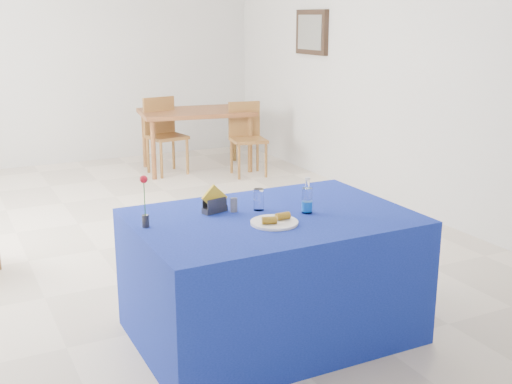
# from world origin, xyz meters

# --- Properties ---
(floor) EXTENTS (7.00, 7.00, 0.00)m
(floor) POSITION_xyz_m (0.00, 0.00, 0.00)
(floor) COLOR beige
(floor) RESTS_ON ground
(room_shell) EXTENTS (7.00, 7.00, 7.00)m
(room_shell) POSITION_xyz_m (0.00, 0.00, 1.75)
(room_shell) COLOR silver
(room_shell) RESTS_ON ground
(picture_frame) EXTENTS (0.06, 0.64, 0.52)m
(picture_frame) POSITION_xyz_m (2.47, 1.60, 1.70)
(picture_frame) COLOR black
(picture_frame) RESTS_ON room_shell
(picture_art) EXTENTS (0.02, 0.52, 0.40)m
(picture_art) POSITION_xyz_m (2.44, 1.60, 1.70)
(picture_art) COLOR #998C66
(picture_art) RESTS_ON room_shell
(plate) EXTENTS (0.27, 0.27, 0.01)m
(plate) POSITION_xyz_m (-0.01, -2.08, 0.77)
(plate) COLOR white
(plate) RESTS_ON blue_table
(drinking_glass) EXTENTS (0.06, 0.06, 0.13)m
(drinking_glass) POSITION_xyz_m (0.03, -1.80, 0.82)
(drinking_glass) COLOR white
(drinking_glass) RESTS_ON blue_table
(salt_shaker) EXTENTS (0.03, 0.03, 0.08)m
(salt_shaker) POSITION_xyz_m (-0.12, -1.77, 0.80)
(salt_shaker) COLOR slate
(salt_shaker) RESTS_ON blue_table
(pepper_shaker) EXTENTS (0.03, 0.03, 0.08)m
(pepper_shaker) POSITION_xyz_m (-0.11, -1.77, 0.80)
(pepper_shaker) COLOR slate
(pepper_shaker) RESTS_ON blue_table
(blue_table) EXTENTS (1.60, 1.10, 0.76)m
(blue_table) POSITION_xyz_m (0.05, -1.93, 0.38)
(blue_table) COLOR navy
(blue_table) RESTS_ON floor
(water_bottle) EXTENTS (0.06, 0.06, 0.21)m
(water_bottle) POSITION_xyz_m (0.26, -1.98, 0.83)
(water_bottle) COLOR white
(water_bottle) RESTS_ON blue_table
(napkin_holder) EXTENTS (0.16, 0.10, 0.17)m
(napkin_holder) POSITION_xyz_m (-0.22, -1.73, 0.81)
(napkin_holder) COLOR #343439
(napkin_holder) RESTS_ON blue_table
(rose_vase) EXTENTS (0.04, 0.04, 0.29)m
(rose_vase) POSITION_xyz_m (-0.67, -1.81, 0.90)
(rose_vase) COLOR #25252A
(rose_vase) RESTS_ON blue_table
(oak_table) EXTENTS (1.47, 1.06, 0.76)m
(oak_table) POSITION_xyz_m (1.27, 2.36, 0.68)
(oak_table) COLOR brown
(oak_table) RESTS_ON floor
(chair_bg_left) EXTENTS (0.47, 0.47, 0.93)m
(chair_bg_left) POSITION_xyz_m (0.85, 2.39, 0.54)
(chair_bg_left) COLOR brown
(chair_bg_left) RESTS_ON floor
(chair_bg_right) EXTENTS (0.45, 0.45, 0.88)m
(chair_bg_right) POSITION_xyz_m (1.73, 1.86, 0.51)
(chair_bg_right) COLOR brown
(chair_bg_right) RESTS_ON floor
(banana_pieces) EXTENTS (0.19, 0.09, 0.04)m
(banana_pieces) POSITION_xyz_m (-0.01, -2.09, 0.80)
(banana_pieces) COLOR gold
(banana_pieces) RESTS_ON plate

